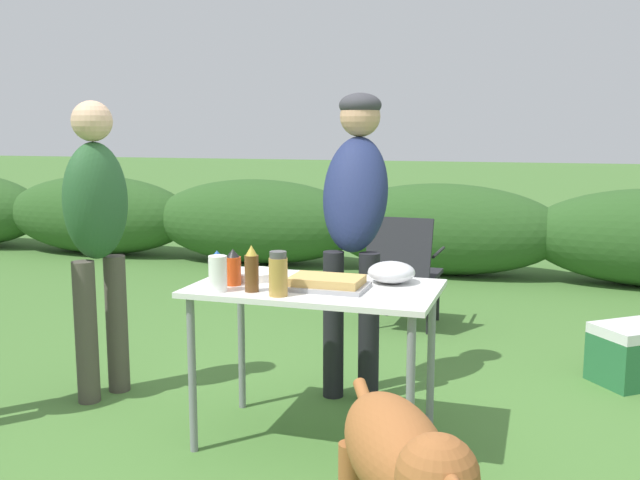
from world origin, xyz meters
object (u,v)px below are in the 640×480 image
at_px(hot_sauce_bottle, 233,268).
at_px(camp_chair_green_behind_table, 404,265).
at_px(paper_cup_stack, 218,274).
at_px(food_tray, 327,283).
at_px(cooler_box, 637,353).
at_px(spice_jar, 278,274).
at_px(dog, 400,464).
at_px(standing_person_in_navy_coat, 97,223).
at_px(plate_stack, 253,275).
at_px(standing_person_in_olive_jacket, 356,206).
at_px(mixing_bowl, 391,272).
at_px(beer_bottle, 252,270).
at_px(folding_table, 315,302).
at_px(mayo_bottle, 217,267).

relative_size(hot_sauce_bottle, camp_chair_green_behind_table, 0.20).
distance_m(paper_cup_stack, camp_chair_green_behind_table, 2.30).
height_order(food_tray, cooler_box, food_tray).
height_order(spice_jar, dog, spice_jar).
distance_m(standing_person_in_navy_coat, camp_chair_green_behind_table, 2.28).
distance_m(food_tray, plate_stack, 0.41).
relative_size(standing_person_in_olive_jacket, standing_person_in_navy_coat, 1.03).
bearing_deg(mixing_bowl, standing_person_in_olive_jacket, 120.62).
xyz_separation_m(standing_person_in_olive_jacket, cooler_box, (1.52, 0.61, -0.86)).
height_order(beer_bottle, dog, beer_bottle).
height_order(standing_person_in_olive_jacket, dog, standing_person_in_olive_jacket).
xyz_separation_m(beer_bottle, camp_chair_green_behind_table, (0.25, 2.20, -0.37)).
bearing_deg(plate_stack, cooler_box, 34.03).
distance_m(mixing_bowl, standing_person_in_navy_coat, 1.59).
bearing_deg(dog, standing_person_in_navy_coat, -61.51).
distance_m(camp_chair_green_behind_table, cooler_box, 1.68).
xyz_separation_m(spice_jar, standing_person_in_navy_coat, (-1.18, 0.43, 0.12)).
bearing_deg(paper_cup_stack, camp_chair_green_behind_table, 80.11).
height_order(plate_stack, mixing_bowl, mixing_bowl).
bearing_deg(folding_table, plate_stack, 169.96).
bearing_deg(camp_chair_green_behind_table, standing_person_in_navy_coat, -123.61).
bearing_deg(mayo_bottle, dog, -42.69).
height_order(paper_cup_stack, camp_chair_green_behind_table, paper_cup_stack).
bearing_deg(hot_sauce_bottle, mayo_bottle, 157.65).
distance_m(dog, camp_chair_green_behind_table, 3.09).
bearing_deg(standing_person_in_navy_coat, camp_chair_green_behind_table, -18.36).
bearing_deg(spice_jar, mayo_bottle, 154.31).
bearing_deg(standing_person_in_olive_jacket, dog, -75.95).
bearing_deg(camp_chair_green_behind_table, mixing_bowl, -79.03).
distance_m(paper_cup_stack, beer_bottle, 0.15).
bearing_deg(food_tray, beer_bottle, -153.50).
bearing_deg(standing_person_in_olive_jacket, folding_table, -95.20).
bearing_deg(hot_sauce_bottle, cooler_box, 36.70).
xyz_separation_m(mayo_bottle, cooler_box, (1.98, 1.36, -0.64)).
height_order(folding_table, beer_bottle, beer_bottle).
height_order(hot_sauce_bottle, standing_person_in_olive_jacket, standing_person_in_olive_jacket).
xyz_separation_m(hot_sauce_bottle, dog, (0.96, -0.94, -0.36)).
distance_m(food_tray, mayo_bottle, 0.53).
relative_size(paper_cup_stack, camp_chair_green_behind_table, 0.19).
relative_size(plate_stack, standing_person_in_navy_coat, 0.15).
relative_size(dog, cooler_box, 1.59).
bearing_deg(hot_sauce_bottle, dog, -44.27).
height_order(folding_table, standing_person_in_olive_jacket, standing_person_in_olive_jacket).
bearing_deg(folding_table, food_tray, -33.89).
distance_m(mayo_bottle, camp_chair_green_behind_table, 2.14).
xyz_separation_m(dog, camp_chair_green_behind_table, (-0.58, 3.04, 0.01)).
relative_size(standing_person_in_navy_coat, dog, 1.74).
bearing_deg(standing_person_in_navy_coat, folding_table, -81.44).
xyz_separation_m(mixing_bowl, standing_person_in_navy_coat, (-1.59, 0.02, 0.16)).
height_order(paper_cup_stack, standing_person_in_navy_coat, standing_person_in_navy_coat).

